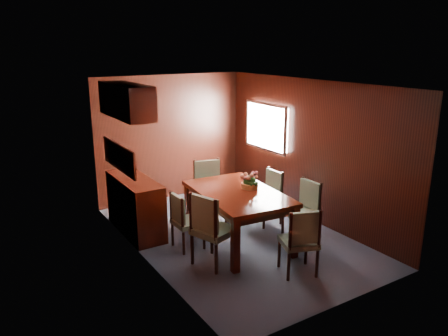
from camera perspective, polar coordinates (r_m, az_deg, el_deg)
ground at (r=7.04m, az=1.36°, el=-8.84°), size 4.50×4.50×0.00m
room_shell at (r=6.75m, az=-0.85°, el=4.66°), size 3.06×4.52×2.41m
sideboard at (r=7.17m, az=-11.50°, el=-4.78°), size 0.48×1.40×0.90m
dining_table at (r=6.58m, az=1.81°, el=-4.02°), size 1.24×1.84×0.82m
chair_left_near at (r=5.92m, az=-1.85°, el=-7.58°), size 0.61×0.63×1.05m
chair_left_far at (r=6.47m, az=-5.28°, el=-6.55°), size 0.40×0.42×0.87m
chair_right_near at (r=6.86m, az=10.49°, el=-5.03°), size 0.44×0.46×0.95m
chair_right_far at (r=7.42m, az=5.93°, el=-3.34°), size 0.42×0.44×0.92m
chair_head at (r=5.80m, az=10.01°, el=-9.03°), size 0.57×0.56×0.94m
chair_foot at (r=7.53m, az=-1.97°, el=-2.46°), size 0.59×0.57×1.04m
flower_centerpiece at (r=6.66m, az=3.38°, el=-1.52°), size 0.28×0.28×0.28m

